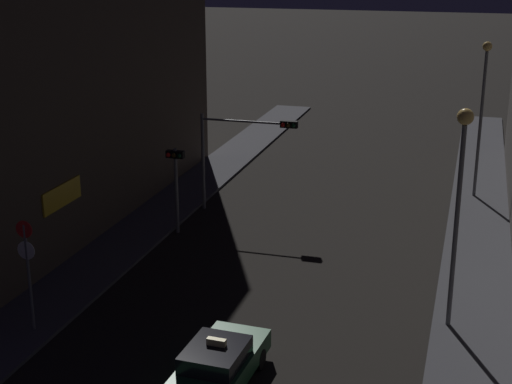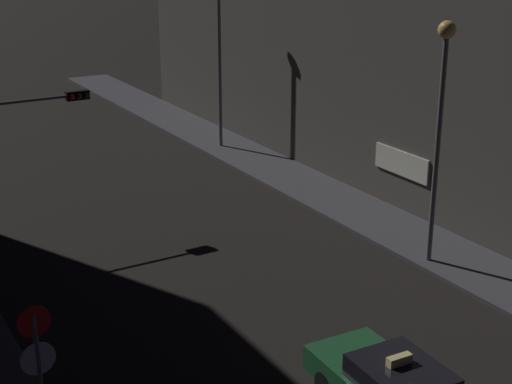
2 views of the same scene
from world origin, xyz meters
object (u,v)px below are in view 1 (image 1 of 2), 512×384
Objects in this scene: traffic_light_overhead at (241,142)px; traffic_light_left_kerb at (176,173)px; taxi at (218,366)px; street_lamp_far_block at (483,98)px; street_lamp_near_block at (460,179)px; sign_pole_left at (28,264)px.

traffic_light_left_kerb is at bearing -118.90° from traffic_light_overhead.
street_lamp_far_block is at bearing 71.66° from taxi.
taxi is 15.74m from traffic_light_overhead.
taxi is 0.62× the size of street_lamp_near_block.
traffic_light_left_kerb is at bearing 84.03° from sign_pole_left.
street_lamp_far_block reaches higher than street_lamp_near_block.
sign_pole_left is 14.06m from street_lamp_near_block.
street_lamp_near_block is 14.79m from street_lamp_far_block.
sign_pole_left reaches higher than taxi.
traffic_light_left_kerb is 0.53× the size of street_lamp_near_block.
traffic_light_overhead is 1.22× the size of traffic_light_left_kerb.
sign_pole_left is at bearing 168.07° from taxi.
sign_pole_left is 0.49× the size of street_lamp_far_block.
street_lamp_far_block reaches higher than sign_pole_left.
taxi is 13.09m from traffic_light_left_kerb.
taxi is 9.51m from street_lamp_near_block.
sign_pole_left reaches higher than traffic_light_left_kerb.
traffic_light_overhead is at bearing -153.07° from street_lamp_far_block.
sign_pole_left is at bearing -162.29° from street_lamp_near_block.
street_lamp_near_block is (6.20, 5.66, 4.47)m from taxi.
street_lamp_far_block is (0.57, 14.77, -0.08)m from street_lamp_near_block.
street_lamp_far_block is at bearing 26.93° from traffic_light_overhead.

